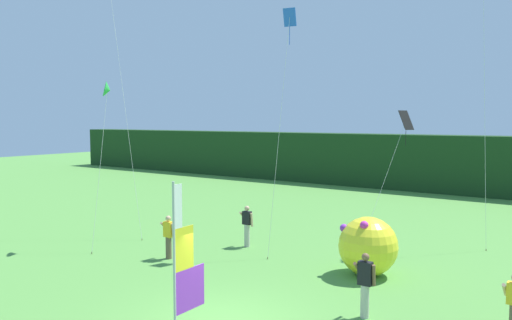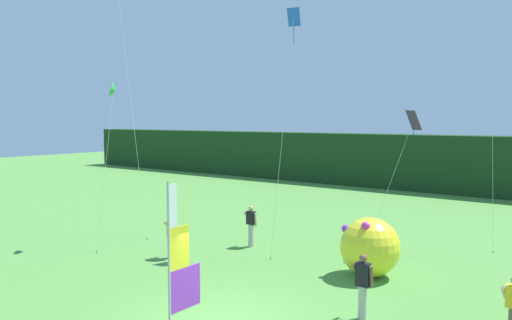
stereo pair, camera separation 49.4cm
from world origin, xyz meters
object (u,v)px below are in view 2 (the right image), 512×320
Objects in this scene: banner_flag at (178,264)px; kite_black_diamond_4 at (412,124)px; person_far_left at (172,235)px; person_far_right at (251,225)px; kite_blue_diamond_0 at (292,37)px; inflatable_balloon at (370,247)px; person_mid_field at (363,284)px; kite_green_delta_1 at (113,91)px.

kite_black_diamond_4 is (0.02, 15.08, 3.12)m from banner_flag.
banner_flag is at bearing -41.96° from person_far_left.
person_far_right is at bearing -118.18° from kite_black_diamond_4.
kite_blue_diamond_0 is at bearing 53.58° from person_far_left.
inflatable_balloon is 0.35× the size of kite_black_diamond_4.
inflatable_balloon reaches higher than person_far_left.
person_far_right is at bearing 149.01° from person_mid_field.
inflatable_balloon is at bearing 111.37° from person_mid_field.
inflatable_balloon is at bearing -7.07° from person_far_right.
person_far_left is (-8.12, 1.00, -0.05)m from person_mid_field.
kite_blue_diamond_0 is at bearing 28.82° from kite_green_delta_1.
banner_flag is 10.98m from kite_blue_diamond_0.
banner_flag is 2.34× the size of person_far_left.
banner_flag reaches higher than inflatable_balloon.
banner_flag is 0.40× the size of kite_blue_diamond_0.
person_far_left is 0.96× the size of person_far_right.
person_far_left is at bearing -116.85° from kite_black_diamond_4.
inflatable_balloon is (1.56, 7.11, -0.83)m from banner_flag.
person_far_right is 0.86× the size of inflatable_balloon.
inflatable_balloon is at bearing -19.19° from kite_blue_diamond_0.
person_far_right is 5.49m from inflatable_balloon.
kite_black_diamond_4 is at bearing 69.55° from kite_blue_diamond_0.
kite_blue_diamond_0 is at bearing -110.45° from kite_black_diamond_4.
person_far_left is 0.83× the size of inflatable_balloon.
banner_flag is 7.10m from person_far_left.
kite_black_diamond_4 is (8.88, 10.12, -1.39)m from kite_green_delta_1.
banner_flag is 2.21× the size of person_mid_field.
person_far_left is (-5.24, 4.71, -0.95)m from banner_flag.
inflatable_balloon is at bearing 77.64° from banner_flag.
kite_green_delta_1 is 1.20× the size of kite_black_diamond_4.
banner_flag is 15.40m from kite_black_diamond_4.
person_mid_field is at bearing -41.96° from kite_blue_diamond_0.
person_far_left is at bearing -4.01° from kite_green_delta_1.
banner_flag is 11.12m from kite_green_delta_1.
kite_green_delta_1 is at bearing 150.77° from banner_flag.
banner_flag is at bearing -102.36° from inflatable_balloon.
kite_green_delta_1 reaches higher than banner_flag.
kite_blue_diamond_0 is 7.61m from kite_green_delta_1.
person_far_right is 0.25× the size of kite_green_delta_1.
person_far_left is 6.56m from kite_green_delta_1.
kite_black_diamond_4 reaches higher than person_far_right.
person_far_right reaches higher than person_far_left.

